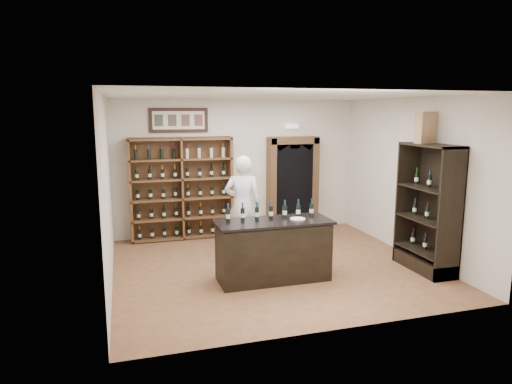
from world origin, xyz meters
TOP-DOWN VIEW (x-y plane):
  - floor at (0.00, 0.00)m, footprint 5.50×5.50m
  - ceiling at (0.00, 0.00)m, footprint 5.50×5.50m
  - wall_back at (0.00, 2.50)m, footprint 5.50×0.04m
  - wall_left at (-2.75, 0.00)m, footprint 0.04×5.00m
  - wall_right at (2.75, 0.00)m, footprint 0.04×5.00m
  - wine_shelf at (-1.30, 2.33)m, footprint 2.20×0.38m
  - framed_picture at (-1.30, 2.47)m, footprint 1.25×0.04m
  - arched_doorway at (1.25, 2.33)m, footprint 1.17×0.35m
  - emergency_light at (1.25, 2.42)m, footprint 0.30×0.10m
  - tasting_counter at (-0.20, -0.60)m, footprint 1.88×0.78m
  - counter_bottle_0 at (-0.92, -0.47)m, footprint 0.07×0.07m
  - counter_bottle_1 at (-0.68, -0.47)m, footprint 0.07×0.07m
  - counter_bottle_2 at (-0.44, -0.47)m, footprint 0.07×0.07m
  - counter_bottle_3 at (-0.20, -0.47)m, footprint 0.07×0.07m
  - counter_bottle_4 at (0.04, -0.47)m, footprint 0.07×0.07m
  - counter_bottle_5 at (0.28, -0.47)m, footprint 0.07×0.07m
  - counter_bottle_6 at (0.52, -0.47)m, footprint 0.07×0.07m
  - side_cabinet at (2.52, -0.90)m, footprint 0.48×1.20m
  - shopkeeper at (-0.31, 0.92)m, footprint 0.80×0.64m
  - plate at (0.20, -0.65)m, footprint 0.25×0.25m
  - wine_crate at (2.49, -0.70)m, footprint 0.41×0.26m

SIDE VIEW (x-z plane):
  - floor at x=0.00m, z-range 0.00..0.00m
  - tasting_counter at x=-0.20m, z-range -0.01..0.99m
  - side_cabinet at x=2.52m, z-range -0.35..1.85m
  - shopkeeper at x=-0.31m, z-range 0.00..1.92m
  - plate at x=0.20m, z-range 1.00..1.02m
  - wine_shelf at x=-1.30m, z-range 0.00..2.20m
  - counter_bottle_0 at x=-0.92m, z-range 0.96..1.26m
  - counter_bottle_1 at x=-0.68m, z-range 0.96..1.26m
  - counter_bottle_2 at x=-0.44m, z-range 0.96..1.26m
  - counter_bottle_3 at x=-0.20m, z-range 0.96..1.26m
  - counter_bottle_4 at x=0.04m, z-range 0.96..1.26m
  - counter_bottle_5 at x=0.28m, z-range 0.96..1.26m
  - counter_bottle_6 at x=0.52m, z-range 0.96..1.26m
  - arched_doorway at x=1.25m, z-range 0.05..2.22m
  - wall_back at x=0.00m, z-range 0.00..3.00m
  - wall_left at x=-2.75m, z-range 0.00..3.00m
  - wall_right at x=2.75m, z-range 0.00..3.00m
  - emergency_light at x=1.25m, z-range 2.35..2.45m
  - wine_crate at x=2.49m, z-range 2.20..2.73m
  - framed_picture at x=-1.30m, z-range 2.29..2.81m
  - ceiling at x=0.00m, z-range 3.00..3.00m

